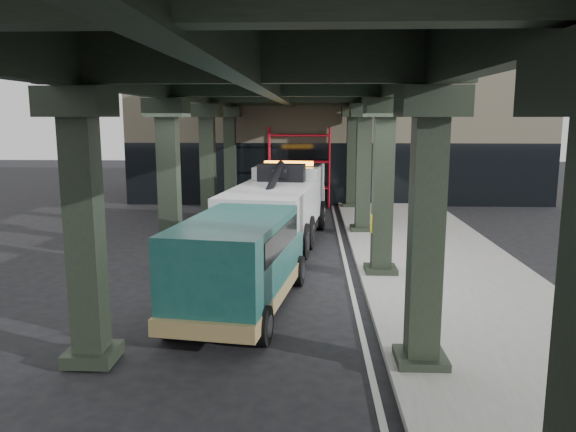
# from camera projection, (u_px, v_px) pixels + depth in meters

# --- Properties ---
(ground) EXTENTS (90.00, 90.00, 0.00)m
(ground) POSITION_uv_depth(u_px,v_px,m) (286.00, 297.00, 14.18)
(ground) COLOR black
(ground) RESTS_ON ground
(sidewalk) EXTENTS (5.00, 40.00, 0.15)m
(sidewalk) POSITION_uv_depth(u_px,v_px,m) (447.00, 275.00, 15.95)
(sidewalk) COLOR gray
(sidewalk) RESTS_ON ground
(lane_stripe) EXTENTS (0.12, 38.00, 0.01)m
(lane_stripe) POSITION_uv_depth(u_px,v_px,m) (349.00, 276.00, 16.07)
(lane_stripe) COLOR silver
(lane_stripe) RESTS_ON ground
(viaduct) EXTENTS (7.40, 32.00, 6.40)m
(viaduct) POSITION_uv_depth(u_px,v_px,m) (275.00, 81.00, 15.21)
(viaduct) COLOR black
(viaduct) RESTS_ON ground
(building) EXTENTS (22.00, 10.00, 8.00)m
(building) POSITION_uv_depth(u_px,v_px,m) (335.00, 126.00, 33.08)
(building) COLOR #C6B793
(building) RESTS_ON ground
(scaffolding) EXTENTS (3.08, 0.88, 4.00)m
(scaffolding) POSITION_uv_depth(u_px,v_px,m) (299.00, 165.00, 28.22)
(scaffolding) COLOR red
(scaffolding) RESTS_ON ground
(tow_truck) EXTENTS (3.56, 9.20, 2.95)m
(tow_truck) POSITION_uv_depth(u_px,v_px,m) (280.00, 203.00, 20.31)
(tow_truck) COLOR black
(tow_truck) RESTS_ON ground
(towed_van) EXTENTS (2.94, 5.85, 2.27)m
(towed_van) POSITION_uv_depth(u_px,v_px,m) (239.00, 261.00, 12.91)
(towed_van) COLOR #12423E
(towed_van) RESTS_ON ground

